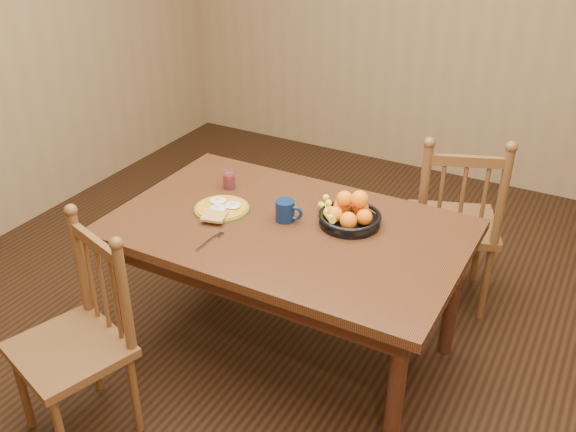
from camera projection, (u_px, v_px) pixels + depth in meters
The scene contains 10 objects.
room at pixel (288, 99), 2.64m from camera, with size 4.52×5.02×2.72m.
dining_table at pixel (288, 241), 2.97m from camera, with size 1.60×1.00×0.75m.
chair_far at pixel (453, 224), 3.44m from camera, with size 0.59×0.58×1.03m.
chair_near at pixel (78, 341), 2.66m from camera, with size 0.54×0.53×0.96m.
breakfast_plate at pixel (221, 208), 3.05m from camera, with size 0.26×0.30×0.04m.
fork at pixel (211, 240), 2.81m from camera, with size 0.03×0.18×0.00m.
spoon at pixel (227, 204), 3.10m from camera, with size 0.07×0.15×0.01m.
coffee_mug at pixel (286, 211), 2.95m from camera, with size 0.13×0.09×0.10m.
juice_glass at pixel (229, 180), 3.25m from camera, with size 0.06×0.06×0.09m.
fruit_bowl at pixel (349, 214), 2.92m from camera, with size 0.32×0.29×0.17m.
Camera 1 is at (1.22, -2.22, 2.22)m, focal length 40.00 mm.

